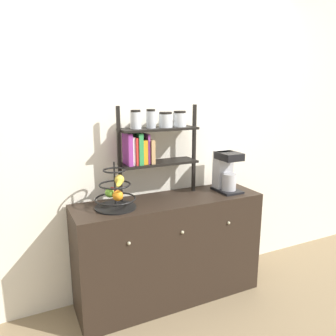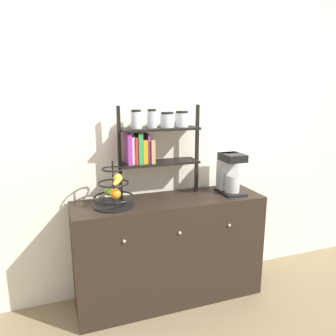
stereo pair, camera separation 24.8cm
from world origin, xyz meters
name	(u,v)px [view 1 (the left image)]	position (x,y,z in m)	size (l,w,h in m)	color
ground_plane	(181,311)	(0.00, 0.00, 0.00)	(12.00, 12.00, 0.00)	#847051
wall_back	(156,138)	(0.00, 0.48, 1.30)	(7.00, 0.05, 2.60)	silver
sideboard	(169,249)	(0.00, 0.22, 0.43)	(1.50, 0.45, 0.85)	black
coffee_maker	(226,171)	(0.53, 0.23, 1.02)	(0.17, 0.25, 0.33)	black
fruit_stand	(115,193)	(-0.43, 0.21, 0.96)	(0.30, 0.30, 0.34)	black
shelf_hutch	(152,140)	(-0.10, 0.33, 1.31)	(0.66, 0.20, 0.72)	black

